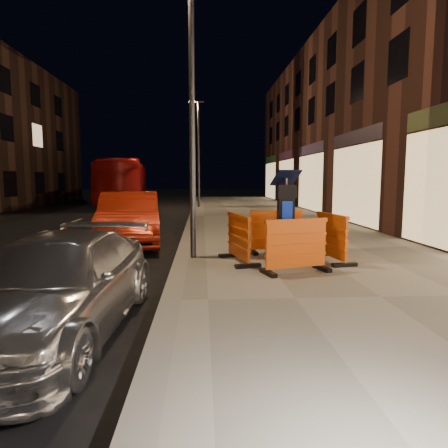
{
  "coord_description": "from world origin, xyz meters",
  "views": [
    {
      "loc": [
        0.45,
        -5.44,
        1.85
      ],
      "look_at": [
        0.8,
        1.0,
        1.1
      ],
      "focal_mm": 32.0,
      "sensor_mm": 36.0,
      "label": 1
    }
  ],
  "objects": [
    {
      "name": "street_lamp_far",
      "position": [
        0.25,
        18.0,
        3.15
      ],
      "size": [
        0.12,
        0.12,
        6.0
      ],
      "primitive_type": "cylinder",
      "color": "#3F3F44",
      "rests_on": "sidewalk"
    },
    {
      "name": "bus_doubledecker",
      "position": [
        -4.79,
        21.77,
        0.0
      ],
      "size": [
        3.7,
        11.11,
        3.03
      ],
      "primitive_type": "imported",
      "rotation": [
        0.0,
        0.0,
        0.11
      ],
      "color": "maroon",
      "rests_on": "ground"
    },
    {
      "name": "barrier_back",
      "position": [
        2.13,
        3.43,
        0.64
      ],
      "size": [
        1.31,
        0.7,
        0.97
      ],
      "primitive_type": "cube",
      "rotation": [
        0.0,
        0.0,
        0.15
      ],
      "color": "#EC5710",
      "rests_on": "sidewalk"
    },
    {
      "name": "ground_plane",
      "position": [
        0.0,
        0.0,
        0.0
      ],
      "size": [
        120.0,
        120.0,
        0.0
      ],
      "primitive_type": "plane",
      "color": "black",
      "rests_on": "ground"
    },
    {
      "name": "street_lamp_mid",
      "position": [
        0.25,
        3.0,
        3.15
      ],
      "size": [
        0.12,
        0.12,
        6.0
      ],
      "primitive_type": "cylinder",
      "color": "#3F3F44",
      "rests_on": "sidewalk"
    },
    {
      "name": "car_silver",
      "position": [
        -1.27,
        -0.75,
        0.0
      ],
      "size": [
        1.91,
        4.11,
        1.16
      ],
      "primitive_type": "imported",
      "rotation": [
        0.0,
        0.0,
        -0.07
      ],
      "color": "#B3B3B8",
      "rests_on": "ground"
    },
    {
      "name": "parking_kiosk",
      "position": [
        2.13,
        2.48,
        1.02
      ],
      "size": [
        0.65,
        0.65,
        1.74
      ],
      "primitive_type": "cube",
      "rotation": [
        0.0,
        0.0,
        0.21
      ],
      "color": "black",
      "rests_on": "sidewalk"
    },
    {
      "name": "sidewalk",
      "position": [
        3.0,
        0.0,
        0.07
      ],
      "size": [
        6.0,
        60.0,
        0.15
      ],
      "primitive_type": "cube",
      "color": "gray",
      "rests_on": "ground"
    },
    {
      "name": "barrier_kerbside",
      "position": [
        1.18,
        2.48,
        0.64
      ],
      "size": [
        0.8,
        1.33,
        0.97
      ],
      "primitive_type": "cube",
      "rotation": [
        0.0,
        0.0,
        1.81
      ],
      "color": "#EC5710",
      "rests_on": "sidewalk"
    },
    {
      "name": "kerb",
      "position": [
        0.0,
        0.0,
        0.07
      ],
      "size": [
        0.3,
        60.0,
        0.15
      ],
      "primitive_type": "cube",
      "color": "slate",
      "rests_on": "ground"
    },
    {
      "name": "car_red",
      "position": [
        -1.57,
        5.7,
        0.0
      ],
      "size": [
        2.14,
        4.59,
        1.46
      ],
      "primitive_type": "imported",
      "rotation": [
        0.0,
        0.0,
        0.14
      ],
      "color": "maroon",
      "rests_on": "ground"
    },
    {
      "name": "barrier_front",
      "position": [
        2.13,
        1.53,
        0.64
      ],
      "size": [
        1.34,
        0.85,
        0.97
      ],
      "primitive_type": "cube",
      "rotation": [
        0.0,
        0.0,
        0.29
      ],
      "color": "#EC5710",
      "rests_on": "sidewalk"
    },
    {
      "name": "barrier_bldgside",
      "position": [
        3.08,
        2.48,
        0.64
      ],
      "size": [
        0.72,
        1.32,
        0.97
      ],
      "primitive_type": "cube",
      "rotation": [
        0.0,
        0.0,
        1.74
      ],
      "color": "#EC5710",
      "rests_on": "sidewalk"
    }
  ]
}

